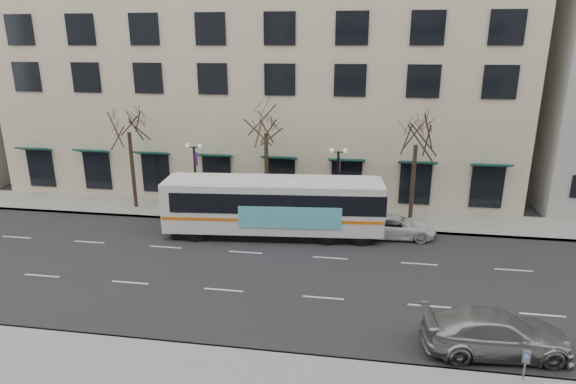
% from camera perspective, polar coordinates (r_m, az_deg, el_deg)
% --- Properties ---
extents(ground, '(160.00, 160.00, 0.00)m').
position_cam_1_polar(ground, '(26.75, -6.23, -9.13)').
color(ground, black).
rests_on(ground, ground).
extents(sidewalk_far, '(80.00, 4.00, 0.15)m').
position_cam_1_polar(sidewalk_far, '(34.21, 5.83, -2.99)').
color(sidewalk_far, gray).
rests_on(sidewalk_far, ground).
extents(building_hotel, '(40.00, 20.00, 24.00)m').
position_cam_1_polar(building_hotel, '(44.92, -2.11, 17.39)').
color(building_hotel, '#C2B594').
rests_on(building_hotel, ground).
extents(tree_far_left, '(3.60, 3.60, 8.34)m').
position_cam_1_polar(tree_far_left, '(36.29, -18.47, 8.20)').
color(tree_far_left, black).
rests_on(tree_far_left, ground).
extents(tree_far_mid, '(3.60, 3.60, 8.55)m').
position_cam_1_polar(tree_far_mid, '(32.93, -2.64, 8.59)').
color(tree_far_mid, black).
rests_on(tree_far_mid, ground).
extents(tree_far_right, '(3.60, 3.60, 8.06)m').
position_cam_1_polar(tree_far_right, '(32.54, 15.04, 7.05)').
color(tree_far_right, black).
rests_on(tree_far_right, ground).
extents(lamp_post_left, '(1.22, 0.45, 5.21)m').
position_cam_1_polar(lamp_post_left, '(34.51, -10.91, 1.97)').
color(lamp_post_left, black).
rests_on(lamp_post_left, ground).
extents(lamp_post_right, '(1.22, 0.45, 5.21)m').
position_cam_1_polar(lamp_post_right, '(32.56, 5.91, 1.28)').
color(lamp_post_right, black).
rests_on(lamp_post_right, ground).
extents(city_bus, '(13.95, 4.24, 3.72)m').
position_cam_1_polar(city_bus, '(30.43, -1.57, -1.57)').
color(city_bus, white).
rests_on(city_bus, ground).
extents(silver_car, '(5.99, 2.88, 1.68)m').
position_cam_1_polar(silver_car, '(21.49, 23.46, -15.09)').
color(silver_car, '#9EA1A5').
rests_on(silver_car, ground).
extents(white_pickup, '(5.16, 2.61, 1.40)m').
position_cam_1_polar(white_pickup, '(31.41, 12.60, -3.97)').
color(white_pickup, silver).
rests_on(white_pickup, ground).
extents(pay_station, '(0.30, 0.23, 1.20)m').
position_cam_1_polar(pay_station, '(20.09, 26.38, -17.32)').
color(pay_station, slate).
rests_on(pay_station, sidewalk_near).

